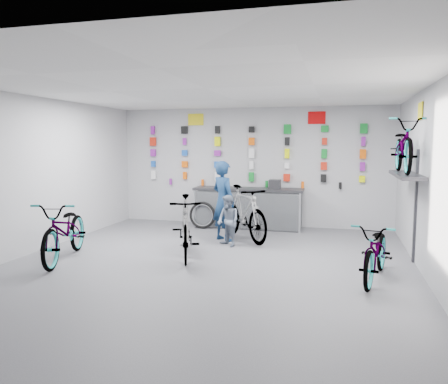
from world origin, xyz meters
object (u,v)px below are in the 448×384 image
(counter, at_px, (248,209))
(bike_right, at_px, (377,251))
(bike_center, at_px, (186,227))
(bike_left, at_px, (65,230))
(bike_service, at_px, (244,213))
(clerk, at_px, (223,201))
(customer, at_px, (228,221))

(counter, bearing_deg, bike_right, -52.67)
(bike_center, distance_m, bike_right, 3.34)
(bike_left, xyz_separation_m, bike_center, (2.03, 0.73, 0.02))
(bike_service, bearing_deg, bike_center, -152.70)
(bike_left, bearing_deg, clerk, 28.52)
(bike_service, height_order, customer, bike_service)
(bike_service, relative_size, customer, 1.87)
(bike_center, bearing_deg, customer, 43.56)
(clerk, bearing_deg, customer, 151.48)
(bike_service, relative_size, clerk, 1.14)
(bike_left, bearing_deg, bike_service, 25.97)
(bike_service, bearing_deg, clerk, 163.11)
(bike_center, bearing_deg, bike_right, -28.82)
(customer, bearing_deg, clerk, 156.11)
(counter, relative_size, bike_service, 1.37)
(counter, relative_size, clerk, 1.56)
(bike_left, height_order, bike_right, bike_left)
(bike_right, xyz_separation_m, bike_service, (-2.57, 2.28, 0.13))
(counter, height_order, bike_right, counter)
(bike_left, bearing_deg, customer, 18.93)
(bike_left, height_order, bike_center, bike_center)
(bike_center, distance_m, clerk, 1.61)
(bike_right, bearing_deg, bike_left, -165.06)
(counter, bearing_deg, clerk, -98.81)
(customer, bearing_deg, bike_left, -104.06)
(bike_center, xyz_separation_m, bike_right, (3.30, -0.55, -0.11))
(bike_right, distance_m, bike_service, 3.44)
(bike_left, height_order, customer, bike_left)
(bike_center, relative_size, clerk, 1.10)
(clerk, distance_m, customer, 0.65)
(bike_center, bearing_deg, bike_left, -179.63)
(bike_center, height_order, clerk, clerk)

